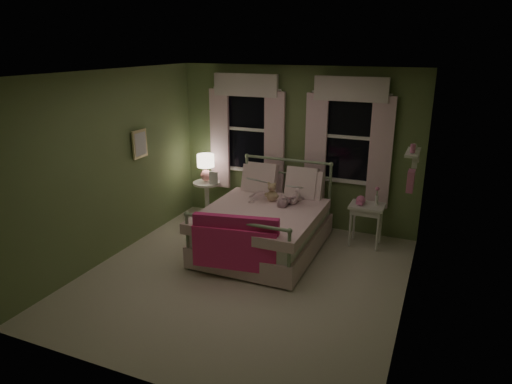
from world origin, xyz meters
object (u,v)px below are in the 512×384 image
at_px(child_left, 259,179).
at_px(nightstand_right, 367,211).
at_px(bed, 265,225).
at_px(teddy_bear, 272,193).
at_px(table_lamp, 206,165).
at_px(child_right, 294,181).
at_px(nightstand_left, 207,195).

relative_size(child_left, nightstand_right, 1.15).
xyz_separation_m(bed, teddy_bear, (-0.00, 0.26, 0.41)).
xyz_separation_m(child_left, nightstand_right, (1.62, 0.30, -0.39)).
bearing_deg(table_lamp, child_right, -12.77).
bearing_deg(nightstand_left, nightstand_right, -1.85).
distance_m(teddy_bear, nightstand_right, 1.43).
xyz_separation_m(teddy_bear, nightstand_right, (1.34, 0.45, -0.24)).
xyz_separation_m(child_left, table_lamp, (-1.14, 0.38, 0.02)).
xyz_separation_m(teddy_bear, nightstand_left, (-1.42, 0.54, -0.37)).
distance_m(child_left, child_right, 0.56).
bearing_deg(teddy_bear, nightstand_right, 18.78).
bearing_deg(bed, table_lamp, 150.35).
bearing_deg(table_lamp, bed, -29.65).
height_order(bed, nightstand_left, bed).
height_order(child_left, table_lamp, child_left).
relative_size(child_left, child_right, 0.91).
bearing_deg(bed, child_right, 56.40).
height_order(teddy_bear, nightstand_left, teddy_bear).
xyz_separation_m(child_left, nightstand_left, (-1.14, 0.38, -0.52)).
distance_m(bed, teddy_bear, 0.49).
distance_m(nightstand_left, table_lamp, 0.54).
relative_size(child_right, nightstand_left, 1.24).
bearing_deg(child_right, table_lamp, -0.33).
distance_m(child_left, table_lamp, 1.20).
distance_m(bed, child_left, 0.75).
relative_size(bed, child_left, 2.77).
bearing_deg(child_right, bed, 68.84).
height_order(bed, child_right, child_right).
distance_m(table_lamp, nightstand_right, 2.78).
relative_size(child_right, teddy_bear, 2.67).
bearing_deg(teddy_bear, child_left, 150.50).
distance_m(bed, nightstand_right, 1.52).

